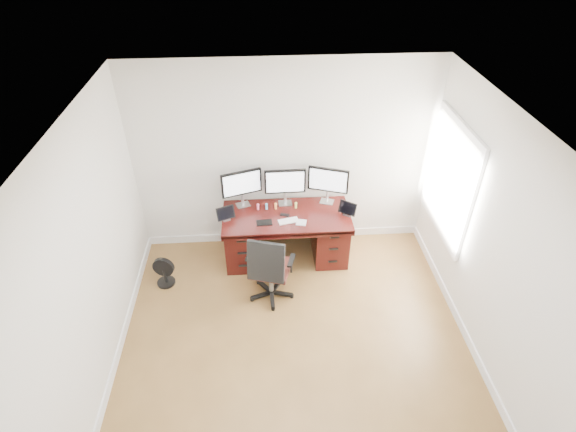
{
  "coord_description": "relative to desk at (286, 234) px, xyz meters",
  "views": [
    {
      "loc": [
        -0.31,
        -3.02,
        4.26
      ],
      "look_at": [
        0.0,
        1.5,
        0.95
      ],
      "focal_mm": 28.0,
      "sensor_mm": 36.0,
      "label": 1
    }
  ],
  "objects": [
    {
      "name": "figurine_orange",
      "position": [
        -0.14,
        0.12,
        0.4
      ],
      "size": [
        0.04,
        0.04,
        0.1
      ],
      "color": "#F98F3D",
      "rests_on": "desk"
    },
    {
      "name": "tablet_left",
      "position": [
        -0.8,
        -0.08,
        0.43
      ],
      "size": [
        0.25,
        0.15,
        0.19
      ],
      "rotation": [
        0.0,
        0.0,
        0.39
      ],
      "color": "silver",
      "rests_on": "desk"
    },
    {
      "name": "office_chair",
      "position": [
        -0.26,
        -0.79,
        -0.07
      ],
      "size": [
        0.67,
        0.67,
        1.02
      ],
      "rotation": [
        0.0,
        0.0,
        -0.28
      ],
      "color": "black",
      "rests_on": "ground"
    },
    {
      "name": "figurine_pink",
      "position": [
        -0.37,
        0.12,
        0.4
      ],
      "size": [
        0.04,
        0.04,
        0.1
      ],
      "color": "pink",
      "rests_on": "desk"
    },
    {
      "name": "trackpad",
      "position": [
        0.18,
        -0.22,
        0.35
      ],
      "size": [
        0.15,
        0.15,
        0.01
      ],
      "primitive_type": "cube",
      "rotation": [
        0.0,
        0.0,
        -0.23
      ],
      "color": "silver",
      "rests_on": "desk"
    },
    {
      "name": "back_wall",
      "position": [
        0.0,
        0.42,
        0.95
      ],
      "size": [
        4.0,
        0.1,
        2.7
      ],
      "primitive_type": "cube",
      "color": "silver",
      "rests_on": "ground"
    },
    {
      "name": "phone",
      "position": [
        -0.02,
        -0.04,
        0.35
      ],
      "size": [
        0.14,
        0.1,
        0.01
      ],
      "primitive_type": "cube",
      "rotation": [
        0.0,
        0.0,
        -0.32
      ],
      "color": "black",
      "rests_on": "desk"
    },
    {
      "name": "tablet_right",
      "position": [
        0.81,
        -0.08,
        0.43
      ],
      "size": [
        0.24,
        0.19,
        0.19
      ],
      "rotation": [
        0.0,
        0.0,
        -0.61
      ],
      "color": "silver",
      "rests_on": "desk"
    },
    {
      "name": "monitor_left",
      "position": [
        -0.58,
        0.24,
        0.68
      ],
      "size": [
        0.53,
        0.21,
        0.53
      ],
      "rotation": [
        0.0,
        0.0,
        0.32
      ],
      "color": "silver",
      "rests_on": "desk"
    },
    {
      "name": "floor_fan",
      "position": [
        -1.64,
        -0.44,
        -0.2
      ],
      "size": [
        0.29,
        0.24,
        0.41
      ],
      "rotation": [
        0.0,
        0.0,
        -0.21
      ],
      "color": "black",
      "rests_on": "ground"
    },
    {
      "name": "figurine_blue",
      "position": [
        -0.26,
        0.12,
        0.4
      ],
      "size": [
        0.04,
        0.04,
        0.1
      ],
      "color": "#5AA7E0",
      "rests_on": "desk"
    },
    {
      "name": "monitor_center",
      "position": [
        0.0,
        0.24,
        0.68
      ],
      "size": [
        0.55,
        0.14,
        0.53
      ],
      "rotation": [
        0.0,
        0.0,
        0.02
      ],
      "color": "silver",
      "rests_on": "desk"
    },
    {
      "name": "monitor_right",
      "position": [
        0.58,
        0.24,
        0.68
      ],
      "size": [
        0.53,
        0.21,
        0.53
      ],
      "rotation": [
        0.0,
        0.0,
        -0.34
      ],
      "color": "silver",
      "rests_on": "desk"
    },
    {
      "name": "ground",
      "position": [
        0.0,
        -1.83,
        -0.4
      ],
      "size": [
        4.5,
        4.5,
        0.0
      ],
      "primitive_type": "plane",
      "color": "brown",
      "rests_on": "ground"
    },
    {
      "name": "right_wall",
      "position": [
        2.0,
        -1.72,
        0.95
      ],
      "size": [
        0.1,
        4.5,
        2.7
      ],
      "color": "silver",
      "rests_on": "ground"
    },
    {
      "name": "drawing_tablet",
      "position": [
        -0.3,
        -0.19,
        0.35
      ],
      "size": [
        0.21,
        0.14,
        0.01
      ],
      "primitive_type": "cube",
      "rotation": [
        0.0,
        0.0,
        0.05
      ],
      "color": "black",
      "rests_on": "desk"
    },
    {
      "name": "keyboard",
      "position": [
        0.02,
        -0.18,
        0.36
      ],
      "size": [
        0.28,
        0.17,
        0.01
      ],
      "primitive_type": "cube",
      "rotation": [
        0.0,
        0.0,
        0.22
      ],
      "color": "silver",
      "rests_on": "desk"
    },
    {
      "name": "desk",
      "position": [
        0.0,
        0.0,
        0.0
      ],
      "size": [
        1.7,
        0.8,
        0.75
      ],
      "color": "#380D0B",
      "rests_on": "ground"
    },
    {
      "name": "figurine_yellow",
      "position": [
        0.14,
        0.12,
        0.4
      ],
      "size": [
        0.04,
        0.04,
        0.1
      ],
      "color": "#DFDF5F",
      "rests_on": "desk"
    }
  ]
}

